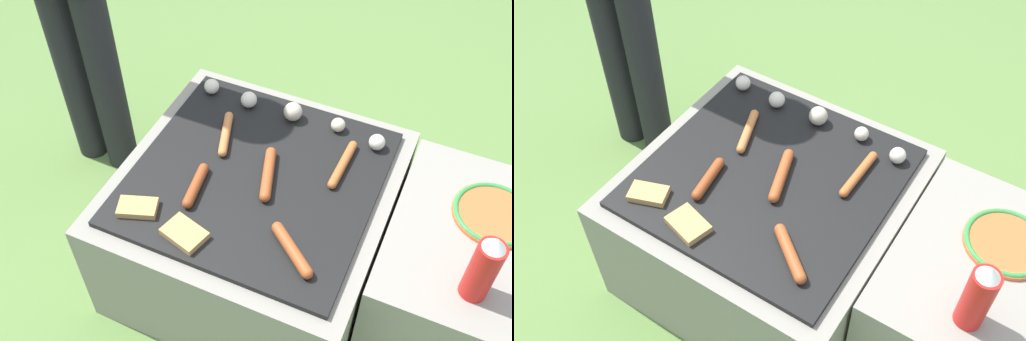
{
  "view_description": "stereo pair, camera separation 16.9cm",
  "coord_description": "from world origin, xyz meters",
  "views": [
    {
      "loc": [
        0.47,
        -1.03,
        1.71
      ],
      "look_at": [
        0.0,
        0.0,
        0.46
      ],
      "focal_mm": 42.0,
      "sensor_mm": 36.0,
      "label": 1
    },
    {
      "loc": [
        0.62,
        -0.95,
        1.71
      ],
      "look_at": [
        0.0,
        0.0,
        0.46
      ],
      "focal_mm": 42.0,
      "sensor_mm": 36.0,
      "label": 2
    }
  ],
  "objects": [
    {
      "name": "sausage_front_right",
      "position": [
        -0.13,
        -0.12,
        0.46
      ],
      "size": [
        0.05,
        0.16,
        0.03
      ],
      "color": "#93421E",
      "rests_on": "grill"
    },
    {
      "name": "sausage_back_center",
      "position": [
        -0.15,
        0.1,
        0.45
      ],
      "size": [
        0.08,
        0.18,
        0.03
      ],
      "color": "#C6753D",
      "rests_on": "grill"
    },
    {
      "name": "ground_plane",
      "position": [
        0.0,
        0.0,
        0.0
      ],
      "size": [
        14.0,
        14.0,
        0.0
      ],
      "primitive_type": "plane",
      "color": "#608442"
    },
    {
      "name": "side_ledge",
      "position": [
        0.64,
        0.05,
        0.22
      ],
      "size": [
        0.49,
        0.59,
        0.44
      ],
      "color": "gray",
      "rests_on": "ground_plane"
    },
    {
      "name": "bread_slice_center",
      "position": [
        -0.08,
        -0.27,
        0.45
      ],
      "size": [
        0.13,
        0.1,
        0.02
      ],
      "color": "tan",
      "rests_on": "grill"
    },
    {
      "name": "sausage_mid_left",
      "position": [
        0.19,
        -0.21,
        0.46
      ],
      "size": [
        0.15,
        0.13,
        0.03
      ],
      "color": "#A34C23",
      "rests_on": "grill"
    },
    {
      "name": "condiment_bottle",
      "position": [
        0.63,
        -0.13,
        0.54
      ],
      "size": [
        0.07,
        0.07,
        0.22
      ],
      "color": "red",
      "rests_on": "side_ledge"
    },
    {
      "name": "sausage_back_left",
      "position": [
        0.03,
        0.01,
        0.46
      ],
      "size": [
        0.08,
        0.19,
        0.03
      ],
      "color": "#A34C23",
      "rests_on": "grill"
    },
    {
      "name": "mushroom_row",
      "position": [
        -0.01,
        0.26,
        0.47
      ],
      "size": [
        0.61,
        0.07,
        0.06
      ],
      "color": "silver",
      "rests_on": "grill"
    },
    {
      "name": "plate_colorful",
      "position": [
        0.64,
        0.13,
        0.45
      ],
      "size": [
        0.22,
        0.22,
        0.02
      ],
      "color": "orange",
      "rests_on": "side_ledge"
    },
    {
      "name": "grill",
      "position": [
        0.0,
        0.0,
        0.22
      ],
      "size": [
        0.77,
        0.77,
        0.44
      ],
      "color": "gray",
      "rests_on": "ground_plane"
    },
    {
      "name": "bread_slice_left",
      "position": [
        -0.24,
        -0.25,
        0.45
      ],
      "size": [
        0.12,
        0.1,
        0.02
      ],
      "color": "tan",
      "rests_on": "grill"
    },
    {
      "name": "sausage_front_center",
      "position": [
        0.21,
        0.13,
        0.45
      ],
      "size": [
        0.03,
        0.2,
        0.03
      ],
      "color": "#B7602D",
      "rests_on": "grill"
    }
  ]
}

